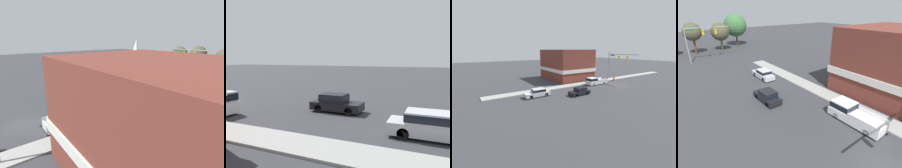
# 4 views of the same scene
# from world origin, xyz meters

# --- Properties ---
(ground_plane) EXTENTS (200.00, 200.00, 0.00)m
(ground_plane) POSITION_xyz_m (0.00, 0.00, 0.00)
(ground_plane) COLOR #38383D
(sidewalk_curb) EXTENTS (2.40, 60.00, 0.14)m
(sidewalk_curb) POSITION_xyz_m (5.70, 0.00, 0.07)
(sidewalk_curb) COLOR #9E9E99
(sidewalk_curb) RESTS_ON ground
(far_signal_assembly) EXTENTS (9.00, 0.49, 7.49)m
(far_signal_assembly) POSITION_xyz_m (-3.26, 37.33, 5.50)
(far_signal_assembly) COLOR gray
(far_signal_assembly) RESTS_ON ground
(car_lead) EXTENTS (1.75, 4.21, 1.48)m
(car_lead) POSITION_xyz_m (-1.47, 13.60, 0.77)
(car_lead) COLOR black
(car_lead) RESTS_ON ground
(car_oncoming) EXTENTS (1.76, 4.76, 1.49)m
(car_oncoming) POSITION_xyz_m (1.98, 20.85, 0.78)
(car_oncoming) COLOR black
(car_oncoming) RESTS_ON ground
(pickup_truck_parked) EXTENTS (2.04, 5.62, 1.82)m
(pickup_truck_parked) POSITION_xyz_m (3.28, 4.82, 0.90)
(pickup_truck_parked) COLOR black
(pickup_truck_parked) RESTS_ON ground
(corner_brick_building) EXTENTS (13.36, 11.21, 8.59)m
(corner_brick_building) POSITION_xyz_m (13.93, 6.23, 4.17)
(corner_brick_building) COLOR brown
(corner_brick_building) RESTS_ON ground
(church_steeple) EXTENTS (2.78, 2.78, 9.25)m
(church_steeple) POSITION_xyz_m (-21.39, 39.39, 4.84)
(church_steeple) COLOR white
(church_steeple) RESTS_ON ground
(backdrop_tree_left_far) EXTENTS (4.60, 4.60, 7.31)m
(backdrop_tree_left_far) POSITION_xyz_m (-9.37, 45.92, 4.99)
(backdrop_tree_left_far) COLOR #4C3823
(backdrop_tree_left_far) RESTS_ON ground
(backdrop_tree_left_mid) EXTENTS (4.34, 4.34, 7.61)m
(backdrop_tree_left_mid) POSITION_xyz_m (-3.36, 45.67, 5.41)
(backdrop_tree_left_mid) COLOR #4C3823
(backdrop_tree_left_mid) RESTS_ON ground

